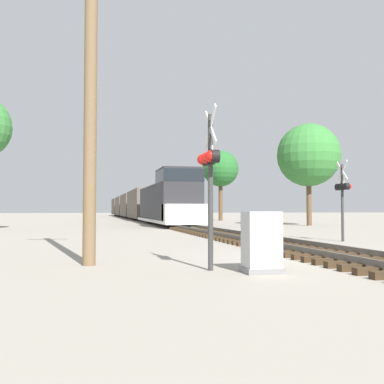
{
  "coord_description": "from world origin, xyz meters",
  "views": [
    {
      "loc": [
        -6.8,
        -11.9,
        1.4
      ],
      "look_at": [
        -1.73,
        10.4,
        2.3
      ],
      "focal_mm": 42.0,
      "sensor_mm": 36.0,
      "label": 1
    }
  ],
  "objects_px": {
    "freight_train": "(133,206)",
    "utility_pole": "(91,65)",
    "relay_cabinet": "(261,243)",
    "tree_deep_background": "(221,169)",
    "crossing_signal_near": "(209,167)",
    "crossing_signal_far": "(343,191)",
    "tree_mid_background": "(309,155)"
  },
  "relations": [
    {
      "from": "tree_deep_background",
      "to": "crossing_signal_near",
      "type": "bearing_deg",
      "value": -106.78
    },
    {
      "from": "utility_pole",
      "to": "tree_mid_background",
      "type": "relative_size",
      "value": 1.1
    },
    {
      "from": "freight_train",
      "to": "tree_mid_background",
      "type": "height_order",
      "value": "tree_mid_background"
    },
    {
      "from": "freight_train",
      "to": "tree_mid_background",
      "type": "relative_size",
      "value": 9.31
    },
    {
      "from": "relay_cabinet",
      "to": "tree_mid_background",
      "type": "xyz_separation_m",
      "value": [
        15.29,
        27.19,
        5.6
      ]
    },
    {
      "from": "relay_cabinet",
      "to": "utility_pole",
      "type": "distance_m",
      "value": 6.2
    },
    {
      "from": "crossing_signal_near",
      "to": "relay_cabinet",
      "type": "bearing_deg",
      "value": 58.21
    },
    {
      "from": "crossing_signal_far",
      "to": "tree_deep_background",
      "type": "xyz_separation_m",
      "value": [
        5.71,
        38.44,
        4.5
      ]
    },
    {
      "from": "crossing_signal_far",
      "to": "relay_cabinet",
      "type": "xyz_separation_m",
      "value": [
        -7.23,
        -8.51,
        -1.57
      ]
    },
    {
      "from": "crossing_signal_far",
      "to": "relay_cabinet",
      "type": "distance_m",
      "value": 11.28
    },
    {
      "from": "tree_mid_background",
      "to": "tree_deep_background",
      "type": "xyz_separation_m",
      "value": [
        -2.35,
        19.76,
        0.47
      ]
    },
    {
      "from": "freight_train",
      "to": "crossing_signal_near",
      "type": "distance_m",
      "value": 63.55
    },
    {
      "from": "freight_train",
      "to": "utility_pole",
      "type": "height_order",
      "value": "utility_pole"
    },
    {
      "from": "utility_pole",
      "to": "crossing_signal_far",
      "type": "bearing_deg",
      "value": 29.88
    },
    {
      "from": "freight_train",
      "to": "crossing_signal_far",
      "type": "bearing_deg",
      "value": -85.73
    },
    {
      "from": "crossing_signal_near",
      "to": "tree_deep_background",
      "type": "distance_m",
      "value": 48.58
    },
    {
      "from": "utility_pole",
      "to": "crossing_signal_near",
      "type": "bearing_deg",
      "value": -30.4
    },
    {
      "from": "relay_cabinet",
      "to": "tree_deep_background",
      "type": "relative_size",
      "value": 0.15
    },
    {
      "from": "tree_deep_background",
      "to": "tree_mid_background",
      "type": "bearing_deg",
      "value": -83.21
    },
    {
      "from": "tree_deep_background",
      "to": "utility_pole",
      "type": "bearing_deg",
      "value": -110.44
    },
    {
      "from": "freight_train",
      "to": "relay_cabinet",
      "type": "xyz_separation_m",
      "value": [
        -3.08,
        -64.04,
        -1.41
      ]
    },
    {
      "from": "relay_cabinet",
      "to": "freight_train",
      "type": "bearing_deg",
      "value": 87.25
    },
    {
      "from": "crossing_signal_far",
      "to": "utility_pole",
      "type": "xyz_separation_m",
      "value": [
        -10.97,
        -6.3,
        2.85
      ]
    },
    {
      "from": "crossing_signal_near",
      "to": "tree_mid_background",
      "type": "height_order",
      "value": "tree_mid_background"
    },
    {
      "from": "freight_train",
      "to": "tree_deep_background",
      "type": "bearing_deg",
      "value": -60.03
    },
    {
      "from": "tree_deep_background",
      "to": "crossing_signal_far",
      "type": "bearing_deg",
      "value": -98.44
    },
    {
      "from": "crossing_signal_far",
      "to": "utility_pole",
      "type": "distance_m",
      "value": 12.97
    },
    {
      "from": "crossing_signal_near",
      "to": "crossing_signal_far",
      "type": "relative_size",
      "value": 1.06
    },
    {
      "from": "freight_train",
      "to": "tree_deep_background",
      "type": "height_order",
      "value": "tree_deep_background"
    },
    {
      "from": "freight_train",
      "to": "utility_pole",
      "type": "distance_m",
      "value": 62.28
    },
    {
      "from": "relay_cabinet",
      "to": "utility_pole",
      "type": "bearing_deg",
      "value": 149.38
    },
    {
      "from": "relay_cabinet",
      "to": "tree_deep_background",
      "type": "xyz_separation_m",
      "value": [
        12.94,
        46.95,
        6.08
      ]
    }
  ]
}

